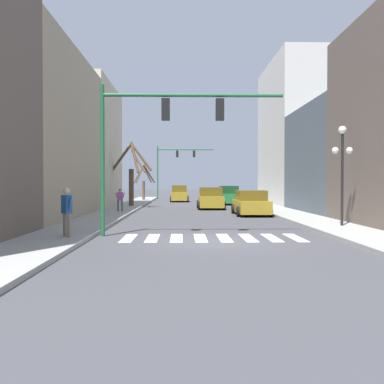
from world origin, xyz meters
name	(u,v)px	position (x,y,z in m)	size (l,w,h in m)	color
ground_plane	(214,242)	(0.00, 0.00, 0.00)	(240.00, 240.00, 0.00)	#424247
sidewalk_left	(51,240)	(-5.73, 0.00, 0.07)	(2.50, 90.00, 0.15)	#9E9E99
sidewalk_right	(375,239)	(5.73, 0.00, 0.07)	(2.50, 90.00, 0.15)	#9E9E99
building_row_left	(34,134)	(-9.98, 11.23, 4.97)	(6.00, 34.13, 10.31)	#66564C
building_row_right	(346,134)	(9.98, 14.42, 5.35)	(6.00, 38.15, 13.20)	#66564C
crosswalk_stripes	(212,238)	(0.00, 1.08, 0.00)	(6.75, 2.60, 0.01)	white
traffic_signal_near	(157,126)	(-2.12, 1.73, 4.30)	(7.12, 0.28, 5.88)	#236038
traffic_signal_far	(174,161)	(-2.20, 41.09, 4.86)	(7.20, 0.28, 6.68)	#236038
street_lamp_right_corner	(342,155)	(6.07, 4.28, 3.32)	(0.95, 0.36, 4.48)	black
car_driving_away_lane	(179,194)	(-1.44, 33.45, 0.83)	(1.97, 4.26, 1.79)	#A38423
car_parked_right_mid	(251,203)	(3.28, 12.92, 0.75)	(2.16, 4.58, 1.59)	#A38423
car_at_intersection	(211,199)	(1.12, 19.76, 0.80)	(2.11, 4.20, 1.72)	#A38423
car_parked_left_far	(228,196)	(3.31, 27.26, 0.83)	(2.11, 4.89, 1.78)	#236B38
pedestrian_near_right_corner	(120,198)	(-5.35, 14.71, 1.06)	(0.66, 0.26, 1.54)	#4C4C51
pedestrian_on_right_sidewalk	(67,208)	(-5.25, 0.29, 1.19)	(0.57, 0.63, 1.76)	#7A705B
street_tree_left_far	(132,174)	(-5.36, 21.79, 2.84)	(3.80, 1.88, 5.38)	brown
street_tree_left_near	(144,182)	(-5.47, 35.43, 2.18)	(2.53, 1.98, 4.04)	brown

